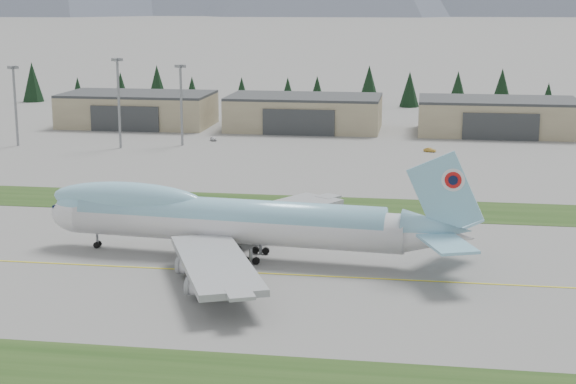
% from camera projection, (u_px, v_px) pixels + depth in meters
% --- Properties ---
extents(ground, '(7000.00, 7000.00, 0.00)m').
position_uv_depth(ground, '(270.00, 274.00, 134.26)').
color(ground, slate).
rests_on(ground, ground).
extents(grass_strip_near, '(400.00, 14.00, 0.08)m').
position_uv_depth(grass_strip_near, '(211.00, 378.00, 97.59)').
color(grass_strip_near, '#223E16').
rests_on(grass_strip_near, ground).
extents(grass_strip_far, '(400.00, 18.00, 0.08)m').
position_uv_depth(grass_strip_far, '(308.00, 206.00, 177.69)').
color(grass_strip_far, '#223E16').
rests_on(grass_strip_far, ground).
extents(taxiway_line_main, '(400.00, 0.40, 0.02)m').
position_uv_depth(taxiway_line_main, '(270.00, 274.00, 134.26)').
color(taxiway_line_main, yellow).
rests_on(taxiway_line_main, ground).
extents(boeing_747_freighter, '(71.98, 61.89, 18.95)m').
position_uv_depth(boeing_747_freighter, '(231.00, 220.00, 141.53)').
color(boeing_747_freighter, silver).
rests_on(boeing_747_freighter, ground).
extents(hangar_left, '(48.00, 26.60, 10.80)m').
position_uv_depth(hangar_left, '(138.00, 109.00, 288.16)').
color(hangar_left, gray).
rests_on(hangar_left, ground).
extents(hangar_center, '(48.00, 26.60, 10.80)m').
position_uv_depth(hangar_center, '(304.00, 113.00, 279.98)').
color(hangar_center, gray).
rests_on(hangar_center, ground).
extents(hangar_right, '(48.00, 26.60, 10.80)m').
position_uv_depth(hangar_right, '(497.00, 116.00, 271.06)').
color(hangar_right, gray).
rests_on(hangar_right, ground).
extents(floodlight_masts, '(57.18, 10.91, 24.92)m').
position_uv_depth(floodlight_masts, '(77.00, 89.00, 246.80)').
color(floodlight_masts, gray).
rests_on(floodlight_masts, ground).
extents(service_vehicle_a, '(2.77, 3.85, 1.22)m').
position_uv_depth(service_vehicle_a, '(213.00, 141.00, 258.91)').
color(service_vehicle_a, silver).
rests_on(service_vehicle_a, ground).
extents(service_vehicle_b, '(3.52, 2.30, 1.09)m').
position_uv_depth(service_vehicle_b, '(430.00, 152.00, 240.01)').
color(service_vehicle_b, '#AF822B').
rests_on(service_vehicle_b, ground).
extents(conifer_belt, '(277.71, 13.79, 16.14)m').
position_uv_depth(conifer_belt, '(397.00, 89.00, 334.79)').
color(conifer_belt, black).
rests_on(conifer_belt, ground).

